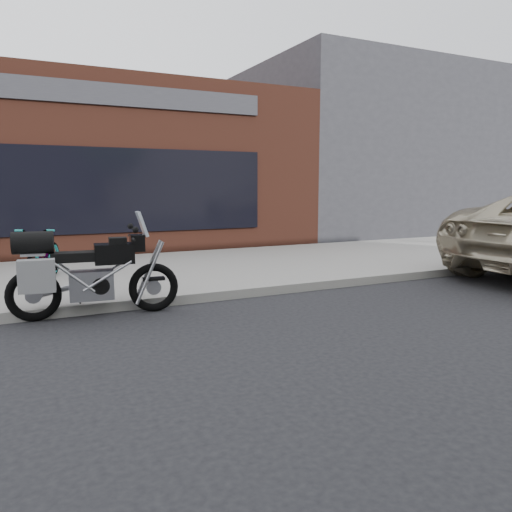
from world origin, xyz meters
TOP-DOWN VIEW (x-y plane):
  - ground at (0.00, 0.00)m, footprint 120.00×120.00m
  - near_sidewalk at (0.00, 7.00)m, footprint 44.00×6.00m
  - storefront at (-2.00, 13.98)m, footprint 14.00×10.07m
  - neighbour_building at (10.00, 14.00)m, footprint 10.00×10.00m
  - motorcycle at (-2.15, 3.89)m, footprint 2.30×0.74m
  - bicycle_front at (-2.50, 6.24)m, footprint 1.18×1.91m

SIDE VIEW (x-z plane):
  - ground at x=0.00m, z-range 0.00..0.00m
  - near_sidewalk at x=0.00m, z-range 0.00..0.15m
  - bicycle_front at x=-2.50m, z-range 0.15..1.10m
  - motorcycle at x=-2.15m, z-range -0.10..1.35m
  - storefront at x=-2.00m, z-range 0.00..4.50m
  - neighbour_building at x=10.00m, z-range 0.00..6.00m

